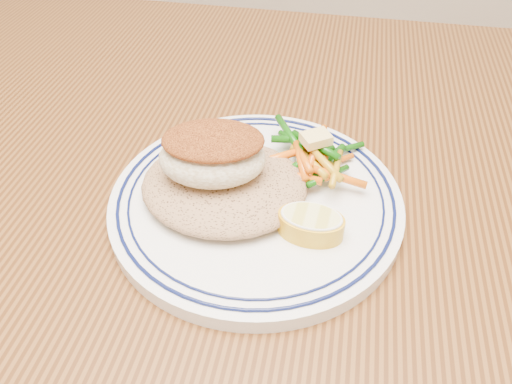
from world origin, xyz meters
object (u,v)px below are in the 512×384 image
object	(u,v)px
fish_fillet	(213,154)
dining_table	(225,260)
plate	(256,200)
vegetable_pile	(311,159)
rice_pilaf	(224,182)
lemon_wedge	(311,223)

from	to	relation	value
fish_fillet	dining_table	bearing A→B (deg)	86.71
plate	dining_table	bearing A→B (deg)	163.74
dining_table	fish_fillet	world-z (taller)	fish_fillet
fish_fillet	vegetable_pile	distance (m)	0.10
rice_pilaf	lemon_wedge	world-z (taller)	rice_pilaf
plate	fish_fillet	distance (m)	0.06
fish_fillet	lemon_wedge	distance (m)	0.10
rice_pilaf	vegetable_pile	distance (m)	0.09
plate	fish_fillet	bearing A→B (deg)	-174.42
plate	lemon_wedge	distance (m)	0.07
dining_table	rice_pilaf	xyz separation A→B (m)	(0.01, -0.01, 0.13)
plate	vegetable_pile	world-z (taller)	vegetable_pile
rice_pilaf	plate	bearing A→B (deg)	6.04
fish_fillet	vegetable_pile	world-z (taller)	fish_fillet
rice_pilaf	fish_fillet	world-z (taller)	fish_fillet
rice_pilaf	fish_fillet	size ratio (longest dim) A/B	1.46
plate	fish_fillet	world-z (taller)	fish_fillet
dining_table	lemon_wedge	bearing A→B (deg)	-27.93
vegetable_pile	lemon_wedge	size ratio (longest dim) A/B	1.82
plate	vegetable_pile	bearing A→B (deg)	45.97
fish_fillet	lemon_wedge	world-z (taller)	fish_fillet
rice_pilaf	vegetable_pile	size ratio (longest dim) A/B	1.41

